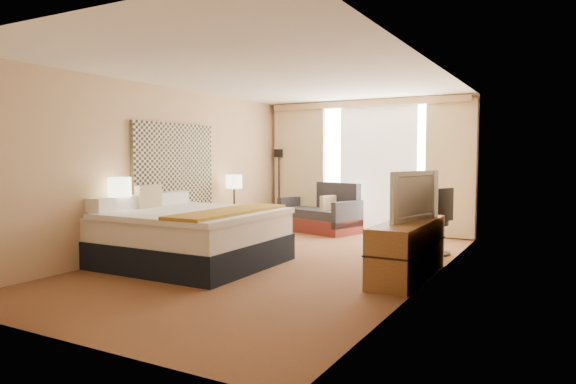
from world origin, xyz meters
The scene contains 21 objects.
floor centered at (0.00, 0.00, 0.00)m, with size 4.20×7.00×0.02m, color #571E19.
ceiling centered at (0.00, 0.00, 2.60)m, with size 4.20×7.00×0.02m, color white.
wall_back centered at (0.00, 3.50, 1.30)m, with size 4.20×0.02×2.60m, color tan.
wall_front centered at (0.00, -3.50, 1.30)m, with size 4.20×0.02×2.60m, color tan.
wall_left centered at (-2.10, 0.00, 1.30)m, with size 0.02×7.00×2.60m, color tan.
wall_right centered at (2.10, 0.00, 1.30)m, with size 0.02×7.00×2.60m, color tan.
headboard centered at (-2.06, 0.20, 1.28)m, with size 0.06×1.85×1.50m, color black.
nightstand_left centered at (-1.87, -1.05, 0.28)m, with size 0.45×0.52×0.55m, color olive.
nightstand_right centered at (-1.87, 1.45, 0.28)m, with size 0.45×0.52×0.55m, color olive.
media_dresser centered at (1.83, 0.00, 0.35)m, with size 0.50×1.80×0.70m, color olive.
window centered at (0.25, 3.47, 1.32)m, with size 2.30×0.02×2.30m, color white.
curtains centered at (0.00, 3.39, 1.41)m, with size 4.12×0.19×2.56m.
bed centered at (-1.06, -0.65, 0.40)m, with size 2.22×2.03×1.08m.
loveseat centered at (-0.78, 3.04, 0.32)m, with size 1.73×1.25×0.97m.
floor_lamp centered at (-1.90, 3.30, 1.16)m, with size 0.21×0.21×1.65m.
desk_chair centered at (1.80, 1.69, 0.46)m, with size 0.52×0.51×1.02m.
lamp_left centered at (-1.89, -1.13, 1.06)m, with size 0.31×0.31×0.66m.
lamp_right centered at (-1.83, 1.53, 1.02)m, with size 0.29×0.29×0.61m.
tissue_box centered at (-1.87, -1.23, 0.60)m, with size 0.11×0.11×0.10m, color #7EA1C2.
telephone centered at (-1.75, 1.33, 0.59)m, with size 0.20×0.15×0.08m, color black.
television centered at (1.78, 0.13, 1.01)m, with size 1.08×0.14×0.62m, color black.
Camera 1 is at (3.56, -6.19, 1.50)m, focal length 32.00 mm.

